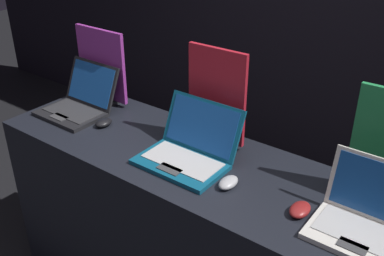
% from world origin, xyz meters
% --- Properties ---
extents(display_counter, '(1.96, 0.60, 0.97)m').
position_xyz_m(display_counter, '(0.00, 0.30, 0.48)').
color(display_counter, black).
rests_on(display_counter, ground_plane).
extents(laptop_front, '(0.34, 0.34, 0.24)m').
position_xyz_m(laptop_front, '(-0.76, 0.32, 1.03)').
color(laptop_front, black).
rests_on(laptop_front, display_counter).
extents(mouse_front, '(0.07, 0.09, 0.04)m').
position_xyz_m(mouse_front, '(-0.53, 0.28, 0.99)').
color(mouse_front, black).
rests_on(mouse_front, display_counter).
extents(promo_stand_front, '(0.34, 0.07, 0.41)m').
position_xyz_m(promo_stand_front, '(-0.76, 0.50, 1.16)').
color(promo_stand_front, black).
rests_on(promo_stand_front, display_counter).
extents(laptop_middle, '(0.38, 0.33, 0.24)m').
position_xyz_m(laptop_middle, '(-0.00, 0.28, 1.03)').
color(laptop_middle, '#0F5170').
rests_on(laptop_middle, display_counter).
extents(mouse_middle, '(0.06, 0.10, 0.04)m').
position_xyz_m(mouse_middle, '(0.24, 0.22, 0.99)').
color(mouse_middle, '#B2B2B7').
rests_on(mouse_middle, display_counter).
extents(promo_stand_middle, '(0.29, 0.07, 0.45)m').
position_xyz_m(promo_stand_middle, '(-0.00, 0.49, 1.19)').
color(promo_stand_middle, black).
rests_on(promo_stand_middle, display_counter).
extents(laptop_back, '(0.34, 0.28, 0.24)m').
position_xyz_m(laptop_back, '(0.76, 0.27, 1.03)').
color(laptop_back, silver).
rests_on(laptop_back, display_counter).
extents(mouse_back, '(0.07, 0.11, 0.04)m').
position_xyz_m(mouse_back, '(0.54, 0.23, 0.99)').
color(mouse_back, maroon).
rests_on(mouse_back, display_counter).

